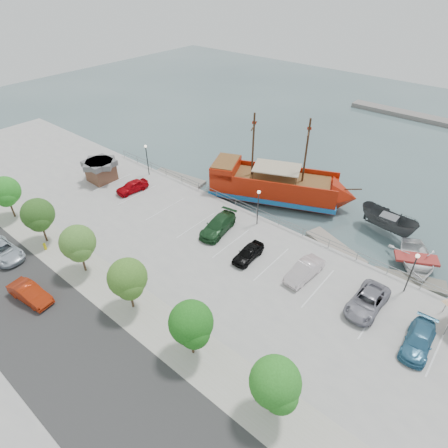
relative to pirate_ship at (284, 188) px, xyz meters
The scene contains 30 objects.
ground 14.01m from the pirate_ship, 85.09° to the right, with size 160.00×160.00×0.00m, color #364C4F.
land_slab 34.88m from the pirate_ship, 88.05° to the right, with size 100.00×58.00×1.20m, color #969594.
street 29.87m from the pirate_ship, 87.72° to the right, with size 100.00×8.00×0.04m, color #303030.
sidewalk 23.88m from the pirate_ship, 87.15° to the right, with size 100.00×4.00×0.05m, color #A6A18C.
seawall_railing 6.16m from the pirate_ship, 78.86° to the right, with size 50.00×0.06×1.00m.
pirate_ship is the anchor object (origin of this frame).
patrol_boat 12.48m from the pirate_ship, ahead, with size 2.48×6.59×2.55m, color #3E4142.
speedboat 16.85m from the pirate_ship, ahead, with size 4.62×6.47×1.34m, color silver.
dock_west 14.85m from the pirate_ship, 161.71° to the right, with size 7.81×2.23×0.45m, color gray.
dock_mid 10.66m from the pirate_ship, 26.11° to the right, with size 7.10×2.03×0.41m, color gray.
dock_east 17.77m from the pirate_ship, 15.18° to the right, with size 6.39×1.83×0.37m, color #6E695C.
shed 23.79m from the pirate_ship, 148.85° to the right, with size 3.43×3.43×2.78m.
street_van 31.43m from the pirate_ship, 117.87° to the right, with size 2.40×5.20×1.45m, color #AEB8C4.
street_sedan 29.79m from the pirate_ship, 104.02° to the right, with size 1.54×4.42×1.46m, color #A5250A.
fire_hydrant 27.67m from the pirate_ship, 117.11° to the right, with size 0.29×0.29×0.83m.
lamp_post_left 18.45m from the pirate_ship, 156.44° to the right, with size 0.36×0.36×4.28m.
lamp_post_mid 7.70m from the pirate_ship, 80.80° to the right, with size 0.36×0.36×4.28m.
lamp_post_right 18.80m from the pirate_ship, 23.10° to the right, with size 0.36×0.36×4.28m.
tree_a 31.69m from the pirate_ship, 130.84° to the right, with size 3.30×3.20×5.00m.
tree_b 27.64m from the pirate_ship, 119.76° to the right, with size 3.30×3.20×5.00m.
tree_c 24.93m from the pirate_ship, 105.58° to the right, with size 3.30×3.20×5.00m.
tree_d 24.03m from the pirate_ship, 89.20° to the right, with size 3.30×3.20×5.00m.
tree_e 25.12m from the pirate_ship, 72.94° to the right, with size 3.30×3.20×5.00m.
tree_f 27.98m from the pirate_ship, 59.05° to the right, with size 3.30×3.20×5.00m.
parked_car_a 18.94m from the pirate_ship, 142.19° to the right, with size 1.66×4.13×1.41m, color #A8030B.
parked_car_d 11.19m from the pirate_ship, 96.34° to the right, with size 2.16×5.30×1.54m, color #1A4220.
parked_car_e 13.19m from the pirate_ship, 72.80° to the right, with size 1.57×3.91×1.33m, color black.
parked_car_f 14.76m from the pirate_ship, 50.48° to the right, with size 1.58×4.54×1.50m, color silver.
parked_car_g 19.07m from the pirate_ship, 36.48° to the right, with size 2.39×5.19×1.44m, color gray.
parked_car_h 23.50m from the pirate_ship, 32.35° to the right, with size 1.90×4.67×1.35m, color #2F6788.
Camera 1 is at (18.75, -21.69, 24.17)m, focal length 30.00 mm.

